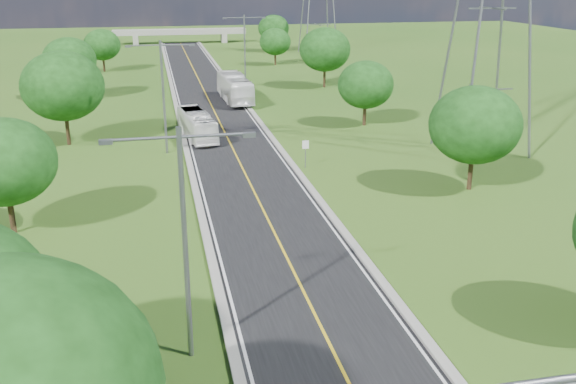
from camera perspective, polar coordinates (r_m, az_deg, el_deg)
The scene contains 20 objects.
ground at distance 74.01m, azimuth -6.39°, elevation 6.75°, with size 260.00×260.00×0.00m, color #2C5518.
road at distance 79.85m, azimuth -6.83°, elevation 7.65°, with size 8.00×150.00×0.06m, color black.
curb_left at distance 79.59m, azimuth -9.90°, elevation 7.53°, with size 0.50×150.00×0.22m, color gray.
curb_right at distance 80.31m, azimuth -3.79°, elevation 7.87°, with size 0.50×150.00×0.22m, color gray.
speed_limit_sign at distance 53.30m, azimuth 1.57°, elevation 3.82°, with size 0.55×0.09×2.40m.
overpass at distance 152.75m, azimuth -9.58°, elevation 13.80°, with size 30.00×3.00×3.20m.
streetlight_near_left at distance 25.89m, azimuth -9.22°, elevation -3.02°, with size 5.90×0.25×10.00m.
streetlight_mid_left at distance 57.84m, azimuth -11.06°, elevation 9.09°, with size 5.90×0.25×10.00m.
streetlight_far_right at distance 91.45m, azimuth -3.87°, elevation 12.92°, with size 5.90×0.25×10.00m.
tree_lb at distance 42.49m, azimuth -23.95°, elevation 2.47°, with size 6.30×6.30×7.33m.
tree_lc at distance 63.36m, azimuth -19.40°, elevation 8.88°, with size 7.56×7.56×8.79m.
tree_ld at distance 87.28m, azimuth -18.86°, elevation 11.03°, with size 6.72×6.72×7.82m.
tree_le at distance 110.87m, azimuth -16.20°, elevation 12.46°, with size 5.88×5.88×6.84m.
tree_rb at distance 48.99m, azimuth 16.28°, elevation 5.75°, with size 6.72×6.72×7.82m.
tree_rc at distance 68.58m, azimuth 6.92°, elevation 9.45°, with size 5.88×5.88×6.84m.
tree_rd at distance 91.78m, azimuth 3.30°, elevation 12.53°, with size 7.14×7.14×8.30m.
tree_re at distance 114.63m, azimuth -1.15°, elevation 13.22°, with size 5.46×5.46×6.35m.
tree_rf at distance 134.79m, azimuth -1.29°, elevation 14.34°, with size 6.30×6.30×7.33m.
bus_outbound at distance 81.80m, azimuth -4.75°, elevation 9.20°, with size 2.80×11.96×3.33m, color white.
bus_inbound at distance 63.73m, azimuth -8.11°, elevation 5.96°, with size 2.21×9.46×2.63m, color white.
Camera 1 is at (-6.83, -12.04, 15.54)m, focal length 40.00 mm.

